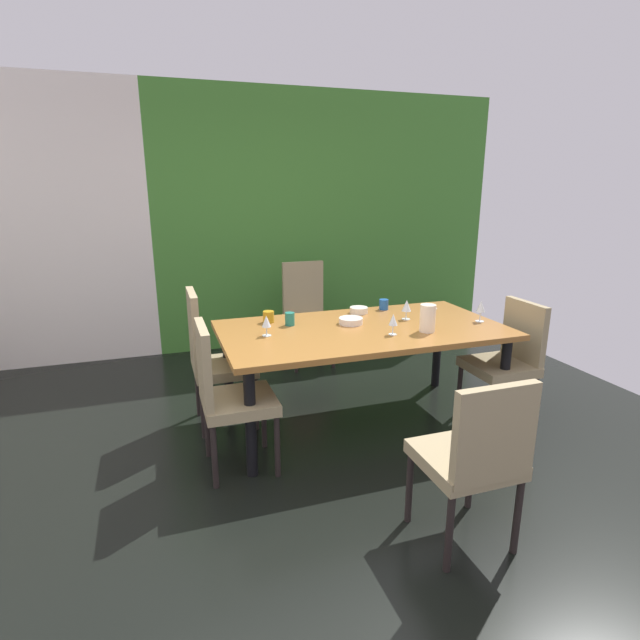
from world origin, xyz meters
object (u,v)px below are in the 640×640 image
(serving_bowl_near_window, at_px, (351,321))
(cup_north, at_px, (269,317))
(chair_left_near, at_px, (226,391))
(wine_glass_front, at_px, (266,322))
(wine_glass_corner, at_px, (481,307))
(chair_left_far, at_px, (212,354))
(cup_near_shelf, at_px, (384,304))
(serving_bowl_west, at_px, (359,310))
(dining_table, at_px, (362,337))
(wine_glass_east, at_px, (407,306))
(chair_head_near, at_px, (475,454))
(chair_head_far, at_px, (306,309))
(cup_center, at_px, (290,319))
(chair_right_near, at_px, (508,356))
(pitcher_right, at_px, (428,318))
(wine_glass_rear, at_px, (393,320))

(serving_bowl_near_window, distance_m, cup_north, 0.62)
(chair_left_near, distance_m, wine_glass_front, 0.58)
(wine_glass_corner, bearing_deg, chair_left_far, 166.83)
(wine_glass_corner, height_order, cup_near_shelf, wine_glass_corner)
(cup_near_shelf, bearing_deg, serving_bowl_west, -169.78)
(serving_bowl_near_window, bearing_deg, cup_near_shelf, 36.94)
(dining_table, height_order, wine_glass_corner, wine_glass_corner)
(chair_left_near, bearing_deg, serving_bowl_near_window, 113.60)
(wine_glass_front, height_order, cup_north, wine_glass_front)
(serving_bowl_near_window, relative_size, cup_near_shelf, 2.08)
(cup_north, distance_m, cup_near_shelf, 0.99)
(cup_near_shelf, bearing_deg, serving_bowl_near_window, -143.06)
(dining_table, relative_size, chair_left_far, 1.99)
(chair_left_far, height_order, wine_glass_east, chair_left_far)
(dining_table, relative_size, chair_head_near, 2.24)
(serving_bowl_west, xyz_separation_m, serving_bowl_near_window, (-0.18, -0.27, -0.00))
(chair_head_far, height_order, wine_glass_front, chair_head_far)
(chair_left_far, height_order, serving_bowl_west, chair_left_far)
(wine_glass_front, relative_size, cup_center, 1.50)
(chair_right_near, relative_size, serving_bowl_west, 6.40)
(chair_head_near, distance_m, pitcher_right, 1.29)
(chair_left_near, relative_size, serving_bowl_near_window, 5.40)
(chair_left_far, distance_m, wine_glass_corner, 2.03)
(wine_glass_corner, xyz_separation_m, serving_bowl_near_window, (-0.95, 0.25, -0.09))
(wine_glass_front, distance_m, cup_north, 0.35)
(chair_right_near, xyz_separation_m, wine_glass_front, (-1.75, 0.34, 0.33))
(chair_head_near, bearing_deg, pitcher_right, 70.59)
(chair_head_far, distance_m, pitcher_right, 1.73)
(cup_near_shelf, bearing_deg, cup_center, -166.29)
(chair_head_far, relative_size, cup_near_shelf, 11.76)
(dining_table, distance_m, wine_glass_front, 0.72)
(chair_left_near, bearing_deg, dining_table, 107.09)
(chair_left_far, bearing_deg, wine_glass_front, 49.27)
(cup_north, bearing_deg, dining_table, -29.93)
(chair_left_near, xyz_separation_m, serving_bowl_near_window, (1.00, 0.44, 0.24))
(chair_left_near, height_order, pitcher_right, chair_left_near)
(chair_right_near, relative_size, cup_north, 10.77)
(chair_right_near, relative_size, chair_left_near, 0.97)
(chair_head_far, bearing_deg, cup_north, 59.71)
(wine_glass_rear, distance_m, cup_north, 0.94)
(chair_right_near, distance_m, cup_center, 1.65)
(wine_glass_east, bearing_deg, cup_north, 165.96)
(wine_glass_rear, height_order, serving_bowl_west, wine_glass_rear)
(chair_left_far, xyz_separation_m, serving_bowl_near_window, (1.01, -0.21, 0.22))
(wine_glass_east, bearing_deg, serving_bowl_west, 132.91)
(wine_glass_front, xyz_separation_m, cup_center, (0.22, 0.20, -0.05))
(chair_left_near, bearing_deg, chair_left_far, -179.44)
(chair_left_near, relative_size, wine_glass_corner, 5.94)
(chair_head_far, relative_size, serving_bowl_west, 6.96)
(chair_right_near, xyz_separation_m, cup_near_shelf, (-0.67, 0.75, 0.27))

